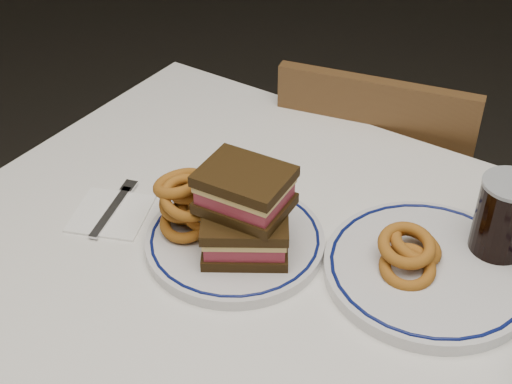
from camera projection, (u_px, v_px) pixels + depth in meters
The scene contains 10 objects.
dining_table at pixel (328, 339), 1.08m from camera, with size 1.27×0.87×0.75m.
chair_far at pixel (372, 208), 1.63m from camera, with size 0.46×0.46×0.84m.
main_plate at pixel (235, 240), 1.08m from camera, with size 0.27×0.27×0.02m.
reuben_sandwich at pixel (245, 212), 1.02m from camera, with size 0.16×0.15×0.13m.
onion_rings_main at pixel (192, 200), 1.08m from camera, with size 0.12×0.12×0.11m.
ketchup_ramekin at pixel (259, 200), 1.12m from camera, with size 0.06×0.06×0.04m.
beer_mug at pixel (504, 222), 1.02m from camera, with size 0.12×0.08×0.14m.
far_plate at pixel (428, 269), 1.03m from camera, with size 0.30×0.30×0.02m.
onion_rings_far at pixel (410, 252), 1.01m from camera, with size 0.10×0.12×0.06m.
napkin_fork at pixel (112, 212), 1.15m from camera, with size 0.15×0.16×0.01m.
Camera 1 is at (0.31, -0.66, 1.47)m, focal length 50.00 mm.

